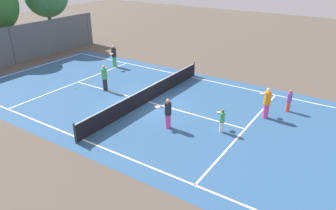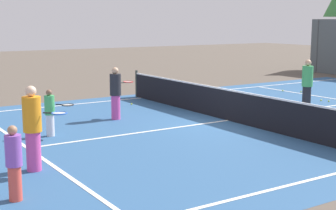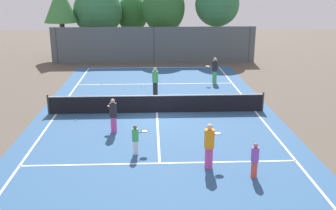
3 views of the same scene
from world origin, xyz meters
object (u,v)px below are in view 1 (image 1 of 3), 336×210
Objects in this scene: player_1 at (267,103)px; tennis_ball_7 at (34,99)px; ball_crate at (141,97)px; tennis_ball_8 at (139,88)px; tennis_ball_5 at (139,82)px; player_2 at (289,100)px; player_3 at (222,120)px; tennis_ball_4 at (116,135)px; player_4 at (168,113)px; tennis_ball_6 at (75,88)px; tennis_ball_0 at (150,94)px; tennis_ball_3 at (39,94)px; player_5 at (105,78)px; tennis_ball_1 at (132,110)px; tennis_ball_9 at (154,91)px; tennis_ball_2 at (78,87)px; player_0 at (114,56)px.

player_1 reaches higher than tennis_ball_7.
ball_crate reaches higher than tennis_ball_8.
tennis_ball_5 is 1.00× the size of tennis_ball_8.
tennis_ball_8 is at bearing 101.36° from player_2.
tennis_ball_4 is (-3.30, 4.30, -0.64)m from player_3.
player_3 is (-2.86, 1.39, -0.26)m from player_1.
player_1 reaches higher than player_4.
ball_crate is 5.04m from tennis_ball_6.
player_3 reaches higher than tennis_ball_0.
tennis_ball_3 is 1.00× the size of tennis_ball_5.
tennis_ball_5 is at bearing -40.35° from tennis_ball_6.
ball_crate reaches higher than tennis_ball_7.
player_4 is at bearing -38.92° from tennis_ball_4.
tennis_ball_0 is at bearing -70.44° from player_5.
tennis_ball_8 is (-0.37, 8.75, -0.90)m from player_1.
tennis_ball_1 is at bearing -161.06° from ball_crate.
tennis_ball_8 is (3.02, 1.83, 0.00)m from tennis_ball_1.
player_3 is 19.48× the size of tennis_ball_4.
player_5 is 3.08m from ball_crate.
player_5 is at bearing 91.87° from ball_crate.
player_5 is 26.87× the size of tennis_ball_4.
tennis_ball_4 and tennis_ball_5 have the same top height.
tennis_ball_1 and tennis_ball_4 have the same top height.
tennis_ball_0 is at bearing -124.89° from tennis_ball_5.
tennis_ball_1 and tennis_ball_3 have the same top height.
tennis_ball_1 is 1.00× the size of tennis_ball_7.
tennis_ball_9 is at bearing 43.58° from player_4.
tennis_ball_9 is at bearing -61.24° from tennis_ball_6.
player_2 reaches higher than tennis_ball_9.
tennis_ball_2 and tennis_ball_3 have the same top height.
player_3 is at bearing -95.87° from player_5.
tennis_ball_2 is at bearing 80.41° from player_4.
player_2 is 10.38m from tennis_ball_5.
tennis_ball_6 is at bearing 90.16° from player_3.
tennis_ball_7 is at bearing 117.34° from player_2.
player_3 is at bearing -99.63° from ball_crate.
player_2 reaches higher than tennis_ball_6.
player_0 is at bearing 61.87° from tennis_ball_0.
tennis_ball_5 is at bearing 50.45° from player_4.
player_4 is 3.13m from tennis_ball_1.
tennis_ball_2 is 7.64m from tennis_ball_4.
player_5 is at bearing 84.13° from player_3.
tennis_ball_1 is 1.00× the size of tennis_ball_4.
tennis_ball_7 is (-5.66, 13.11, -0.90)m from player_1.
tennis_ball_4 is at bearing -93.86° from tennis_ball_7.
tennis_ball_0 and tennis_ball_9 have the same top height.
tennis_ball_1 is at bearing -76.62° from tennis_ball_3.
tennis_ball_6 is at bearing -168.33° from player_0.
player_5 is at bearing -63.64° from tennis_ball_6.
tennis_ball_4 is (-4.33, -1.76, -0.15)m from ball_crate.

